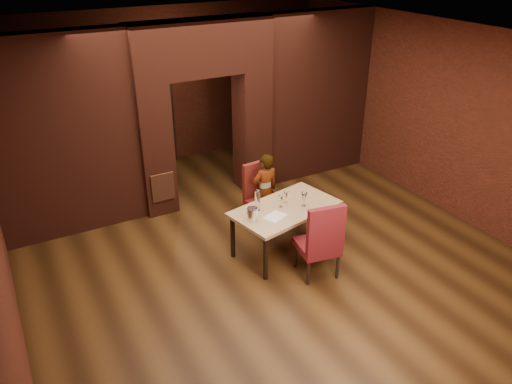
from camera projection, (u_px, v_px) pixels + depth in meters
floor at (260, 248)px, 7.86m from camera, size 8.00×8.00×0.00m
ceiling at (261, 39)px, 6.40m from camera, size 7.00×8.00×0.04m
wall_back at (165, 88)px, 10.24m from camera, size 7.00×0.04×3.20m
wall_front at (504, 323)px, 4.02m from camera, size 7.00×0.04×3.20m
wall_right at (436, 116)px, 8.64m from camera, size 0.04×8.00×3.20m
pillar_left at (154, 149)px, 8.48m from camera, size 0.55×0.55×2.30m
pillar_right at (252, 130)px, 9.30m from camera, size 0.55×0.55×2.30m
lintel at (201, 48)px, 8.16m from camera, size 2.45×0.55×0.90m
wing_wall_left at (63, 139)px, 7.67m from camera, size 2.28×0.35×3.20m
wing_wall_right at (316, 96)px, 9.70m from camera, size 2.28×0.35×3.20m
vent_panel at (163, 187)px, 8.53m from camera, size 0.40×0.03×0.50m
rear_door at (150, 117)px, 10.27m from camera, size 0.90×0.08×2.10m
rear_door_frame at (150, 118)px, 10.24m from camera, size 1.02×0.04×2.22m
dining_table at (285, 229)px, 7.65m from camera, size 1.76×1.21×0.75m
chair_far at (263, 196)px, 8.28m from camera, size 0.53×0.53×1.07m
chair_near at (318, 237)px, 7.02m from camera, size 0.63×0.63×1.20m
person_seated at (265, 191)px, 8.20m from camera, size 0.49×0.33×1.29m
wine_glass_a at (281, 201)px, 7.45m from camera, size 0.08×0.08×0.19m
wine_glass_b at (286, 197)px, 7.58m from camera, size 0.07×0.07×0.18m
wine_glass_c at (304, 199)px, 7.46m from camera, size 0.09×0.09×0.23m
tasting_sheet at (275, 216)px, 7.23m from camera, size 0.37×0.33×0.00m
wine_bucket at (252, 214)px, 7.09m from camera, size 0.16×0.16×0.20m
water_bottle at (257, 200)px, 7.33m from camera, size 0.08×0.08×0.34m
potted_plant at (299, 203)px, 8.73m from camera, size 0.43×0.38×0.44m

